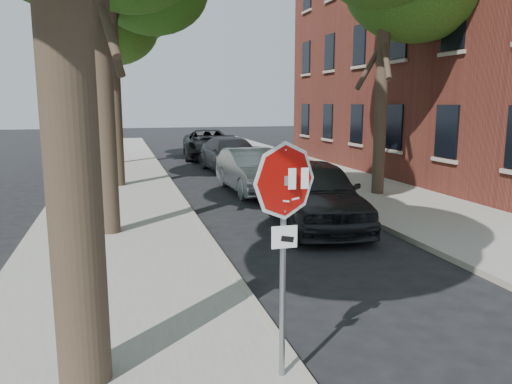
{
  "coord_description": "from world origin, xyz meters",
  "views": [
    {
      "loc": [
        -2.34,
        -4.85,
        3.11
      ],
      "look_at": [
        -0.76,
        0.85,
        2.05
      ],
      "focal_mm": 35.0,
      "sensor_mm": 36.0,
      "label": 1
    }
  ],
  "objects_px": {
    "car_b": "(252,171)",
    "car_c": "(232,155)",
    "stop_sign": "(284,216)",
    "car_d": "(208,144)",
    "tree_far": "(104,16)",
    "car_a": "(314,193)"
  },
  "relations": [
    {
      "from": "car_c",
      "to": "car_d",
      "type": "xyz_separation_m",
      "value": [
        -0.06,
        5.89,
        0.03
      ]
    },
    {
      "from": "tree_far",
      "to": "car_a",
      "type": "distance_m",
      "value": 16.48
    },
    {
      "from": "stop_sign",
      "to": "car_b",
      "type": "height_order",
      "value": "stop_sign"
    },
    {
      "from": "stop_sign",
      "to": "car_b",
      "type": "distance_m",
      "value": 12.33
    },
    {
      "from": "tree_far",
      "to": "car_c",
      "type": "bearing_deg",
      "value": -36.32
    },
    {
      "from": "tree_far",
      "to": "car_a",
      "type": "xyz_separation_m",
      "value": [
        5.14,
        -14.31,
        -6.36
      ]
    },
    {
      "from": "car_c",
      "to": "car_d",
      "type": "height_order",
      "value": "car_d"
    },
    {
      "from": "tree_far",
      "to": "car_b",
      "type": "bearing_deg",
      "value": -62.16
    },
    {
      "from": "stop_sign",
      "to": "car_d",
      "type": "bearing_deg",
      "value": 82.01
    },
    {
      "from": "tree_far",
      "to": "car_d",
      "type": "relative_size",
      "value": 1.6
    },
    {
      "from": "car_a",
      "to": "car_d",
      "type": "distance_m",
      "value": 16.29
    },
    {
      "from": "tree_far",
      "to": "car_d",
      "type": "xyz_separation_m",
      "value": [
        5.27,
        1.98,
        -6.4
      ]
    },
    {
      "from": "car_b",
      "to": "car_c",
      "type": "relative_size",
      "value": 0.86
    },
    {
      "from": "car_a",
      "to": "car_c",
      "type": "relative_size",
      "value": 0.93
    },
    {
      "from": "tree_far",
      "to": "car_b",
      "type": "height_order",
      "value": "tree_far"
    },
    {
      "from": "car_a",
      "to": "car_b",
      "type": "xyz_separation_m",
      "value": [
        -0.28,
        5.11,
        -0.09
      ]
    },
    {
      "from": "tree_far",
      "to": "stop_sign",
      "type": "bearing_deg",
      "value": -84.54
    },
    {
      "from": "car_b",
      "to": "car_a",
      "type": "bearing_deg",
      "value": -88.55
    },
    {
      "from": "stop_sign",
      "to": "car_a",
      "type": "height_order",
      "value": "stop_sign"
    },
    {
      "from": "stop_sign",
      "to": "car_d",
      "type": "distance_m",
      "value": 23.37
    },
    {
      "from": "car_c",
      "to": "car_a",
      "type": "bearing_deg",
      "value": -95.6
    },
    {
      "from": "car_a",
      "to": "car_b",
      "type": "distance_m",
      "value": 5.12
    }
  ]
}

